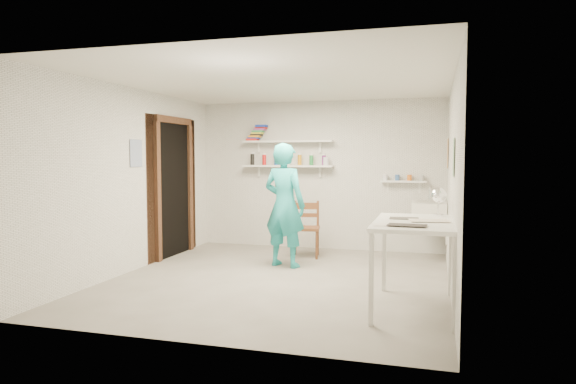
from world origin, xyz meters
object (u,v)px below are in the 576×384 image
(man, at_px, (285,205))
(wall_clock, at_px, (285,184))
(belfast_sink, at_px, (429,212))
(work_table, at_px, (415,265))
(desk_lamp, at_px, (439,195))
(wooden_chair, at_px, (306,228))

(man, relative_size, wall_clock, 5.56)
(belfast_sink, height_order, wall_clock, wall_clock)
(work_table, bearing_deg, desk_lamp, 67.58)
(belfast_sink, height_order, man, man)
(belfast_sink, distance_m, wall_clock, 2.13)
(wooden_chair, xyz_separation_m, desk_lamp, (1.88, -1.74, 0.66))
(man, xyz_separation_m, wooden_chair, (0.12, 0.71, -0.41))
(man, distance_m, desk_lamp, 2.27)
(wall_clock, bearing_deg, wooden_chair, 85.33)
(belfast_sink, height_order, desk_lamp, desk_lamp)
(belfast_sink, bearing_deg, desk_lamp, -86.90)
(wall_clock, xyz_separation_m, work_table, (1.85, -1.76, -0.69))
(work_table, relative_size, desk_lamp, 8.00)
(man, distance_m, work_table, 2.40)
(belfast_sink, xyz_separation_m, desk_lamp, (0.11, -1.98, 0.40))
(man, bearing_deg, wall_clock, -59.42)
(wall_clock, bearing_deg, man, -59.42)
(wooden_chair, relative_size, work_table, 0.66)
(work_table, xyz_separation_m, desk_lamp, (0.22, 0.53, 0.66))
(man, height_order, wall_clock, man)
(man, bearing_deg, wooden_chair, -84.53)
(man, xyz_separation_m, desk_lamp, (2.01, -1.02, 0.25))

